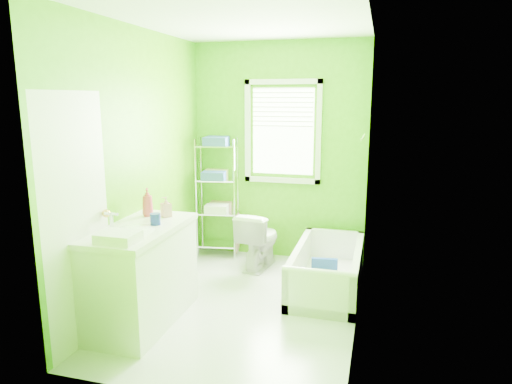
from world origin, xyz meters
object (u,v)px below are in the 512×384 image
(bathtub, at_px, (327,275))
(vanity, at_px, (141,272))
(wire_shelf_unit, at_px, (218,184))
(toilet, at_px, (259,239))

(bathtub, xyz_separation_m, vanity, (-1.48, -1.13, 0.32))
(bathtub, distance_m, wire_shelf_unit, 1.78)
(toilet, xyz_separation_m, wire_shelf_unit, (-0.60, 0.29, 0.57))
(bathtub, xyz_separation_m, toilet, (-0.84, 0.43, 0.19))
(bathtub, height_order, vanity, vanity)
(toilet, distance_m, wire_shelf_unit, 0.88)
(bathtub, distance_m, toilet, 0.96)
(vanity, xyz_separation_m, wire_shelf_unit, (0.05, 1.85, 0.44))
(vanity, bearing_deg, wire_shelf_unit, 88.59)
(vanity, height_order, wire_shelf_unit, wire_shelf_unit)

